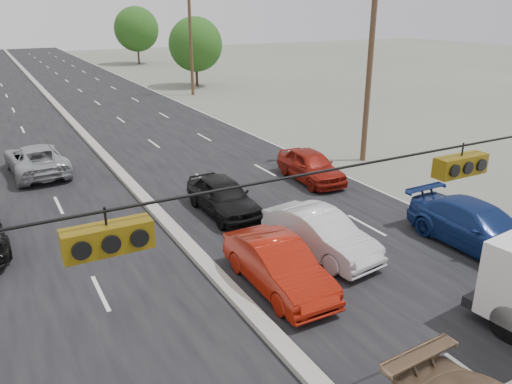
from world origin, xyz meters
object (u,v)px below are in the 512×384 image
oncoming_far (36,160)px  utility_pole_right_c (191,40)px  red_sedan (278,266)px  queue_car_d (478,228)px  queue_car_e (311,166)px  tree_right_far (136,29)px  queue_car_b (320,234)px  utility_pole_right_b (370,66)px  tree_right_mid (196,44)px  queue_car_a (223,196)px

oncoming_far → utility_pole_right_c: bearing=-134.2°
red_sedan → oncoming_far: bearing=108.7°
queue_car_d → queue_car_e: 8.87m
tree_right_far → queue_car_e: tree_right_far is taller
tree_right_far → queue_car_b: tree_right_far is taller
utility_pole_right_b → tree_right_mid: utility_pole_right_b is taller
utility_pole_right_b → queue_car_d: (-3.58, -10.32, -4.33)m
utility_pole_right_b → queue_car_a: 11.42m
red_sedan → queue_car_e: size_ratio=1.02×
queue_car_d → queue_car_e: (-0.98, 8.82, -0.02)m
tree_right_far → queue_car_b: (-12.19, -63.04, -4.20)m
tree_right_mid → oncoming_far: 30.53m
queue_car_b → queue_car_d: (5.12, -2.28, 0.02)m
tree_right_mid → queue_car_d: size_ratio=1.33×
utility_pole_right_b → red_sedan: (-11.10, -9.26, -4.36)m
utility_pole_right_c → queue_car_a: (-10.06, -28.20, -4.35)m
utility_pole_right_b → queue_car_b: 12.61m
tree_right_far → queue_car_e: size_ratio=1.84×
queue_car_a → queue_car_d: 9.63m
utility_pole_right_c → queue_car_b: (-8.69, -33.04, -4.35)m
utility_pole_right_c → queue_car_a: utility_pole_right_c is taller
queue_car_a → queue_car_e: queue_car_e is taller
tree_right_mid → tree_right_far: 25.03m
tree_right_mid → queue_car_d: 40.93m
utility_pole_right_b → queue_car_d: bearing=-109.1°
red_sedan → queue_car_e: queue_car_e is taller
tree_right_mid → red_sedan: tree_right_mid is taller
queue_car_d → utility_pole_right_b: bearing=70.6°
queue_car_a → oncoming_far: 11.10m
utility_pole_right_b → oncoming_far: size_ratio=1.84×
utility_pole_right_b → queue_car_b: size_ratio=2.18×
queue_car_a → queue_car_b: 5.03m
red_sedan → queue_car_b: queue_car_b is taller
queue_car_d → queue_car_b: bearing=155.7°
red_sedan → oncoming_far: oncoming_far is taller
tree_right_far → utility_pole_right_b: bearing=-93.6°
red_sedan → queue_car_d: 7.60m
queue_car_d → oncoming_far: 20.66m
queue_car_a → queue_car_b: (1.37, -4.84, 0.00)m
queue_car_e → queue_car_d: bearing=-79.7°
utility_pole_right_c → utility_pole_right_b: bearing=-90.0°
utility_pole_right_b → utility_pole_right_c: 25.00m
queue_car_d → tree_right_far: bearing=83.6°
tree_right_mid → queue_car_a: size_ratio=1.61×
queue_car_e → oncoming_far: bearing=150.8°
utility_pole_right_c → tree_right_mid: bearing=63.4°
queue_car_a → queue_car_b: size_ratio=0.97×
tree_right_far → queue_car_b: 64.34m
tree_right_mid → queue_car_e: 32.47m
utility_pole_right_b → red_sedan: bearing=-140.2°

